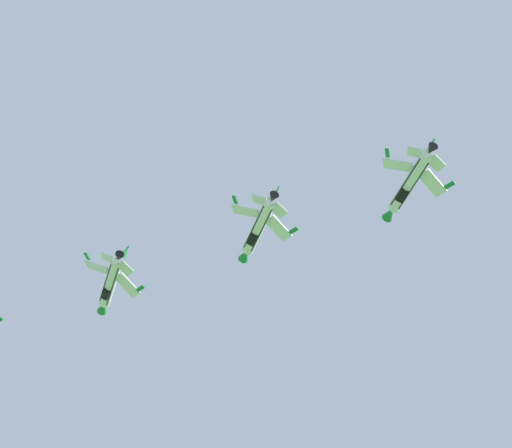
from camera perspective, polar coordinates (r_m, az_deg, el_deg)
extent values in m
cylinder|color=silver|center=(150.52, -8.45, -3.38)|extent=(4.34, 12.08, 1.70)
cube|color=#2D3338|center=(150.27, -8.54, -3.50)|extent=(3.69, 10.15, 1.00)
cone|color=#197A38|center=(156.44, -8.90, -4.81)|extent=(2.06, 2.69, 1.56)
cone|color=black|center=(145.03, -8.00, -1.93)|extent=(1.68, 1.86, 1.36)
ellipsoid|color=#192333|center=(153.04, -8.49, -3.76)|extent=(2.15, 3.45, 1.47)
cube|color=black|center=(151.87, -8.74, -4.02)|extent=(1.82, 2.45, 1.24)
cube|color=silver|center=(149.53, -9.20, -2.53)|extent=(4.22, 2.84, 2.03)
cube|color=#197A38|center=(149.03, -9.80, -1.87)|extent=(1.00, 1.70, 0.46)
cube|color=silver|center=(148.65, -7.51, -3.56)|extent=(4.16, 3.96, 2.03)
cube|color=#197A38|center=(147.43, -6.74, -3.74)|extent=(1.51, 1.60, 0.46)
cube|color=silver|center=(146.63, -8.61, -1.99)|extent=(2.29, 2.00, 1.11)
cube|color=silver|center=(146.11, -7.60, -2.60)|extent=(2.65, 2.57, 1.11)
cube|color=#197A38|center=(147.63, -7.77, -1.90)|extent=(1.87, 2.83, 2.42)
cylinder|color=silver|center=(141.38, 0.17, -0.14)|extent=(4.34, 12.08, 1.70)
cube|color=#2D3338|center=(141.07, 0.10, -0.27)|extent=(3.71, 10.16, 0.92)
cone|color=#197A38|center=(146.85, -0.63, -1.79)|extent=(2.06, 2.69, 1.56)
cone|color=black|center=(136.36, 0.98, 1.53)|extent=(1.68, 1.86, 1.36)
ellipsoid|color=#192333|center=(143.79, -0.04, -0.60)|extent=(2.12, 3.44, 1.44)
cube|color=black|center=(142.49, -0.20, -0.87)|extent=(1.80, 2.44, 1.20)
cube|color=silver|center=(140.12, -0.59, 0.74)|extent=(4.32, 2.86, 1.79)
cube|color=#197A38|center=(139.40, -1.23, 1.42)|extent=(1.00, 1.70, 0.44)
cube|color=silver|center=(139.99, 1.31, -0.25)|extent=(4.24, 4.03, 1.79)
cube|color=#197A38|center=(139.15, 2.21, -0.37)|extent=(1.51, 1.60, 0.44)
cube|color=silver|center=(137.62, 0.21, 1.40)|extent=(2.34, 2.01, 0.99)
cube|color=silver|center=(137.54, 1.34, 0.82)|extent=(2.69, 2.59, 0.99)
cube|color=#197A38|center=(139.01, 1.01, 1.52)|extent=(1.73, 2.80, 2.48)
cylinder|color=silver|center=(135.78, 8.98, 2.45)|extent=(4.34, 12.08, 1.70)
cube|color=#2D3338|center=(135.44, 8.93, 2.33)|extent=(3.71, 10.16, 0.92)
cone|color=#197A38|center=(140.71, 7.82, 0.64)|extent=(2.06, 2.69, 1.56)
cone|color=black|center=(131.33, 10.15, 4.28)|extent=(1.68, 1.86, 1.36)
ellipsoid|color=#192333|center=(138.04, 8.61, 1.94)|extent=(2.11, 3.44, 1.43)
cube|color=black|center=(136.67, 8.53, 1.67)|extent=(1.79, 2.44, 1.19)
cube|color=silver|center=(134.35, 8.28, 3.40)|extent=(4.32, 2.87, 1.77)
cube|color=#197A38|center=(133.47, 7.67, 4.12)|extent=(1.00, 1.70, 0.43)
cube|color=silver|center=(134.84, 10.24, 2.37)|extent=(4.24, 4.03, 1.77)
cube|color=#197A38|center=(134.35, 11.22, 2.24)|extent=(1.51, 1.60, 0.43)
cube|color=silver|center=(132.26, 9.27, 4.13)|extent=(2.34, 2.01, 0.98)
cube|color=silver|center=(132.55, 10.44, 3.51)|extent=(2.69, 2.59, 0.98)
cube|color=#197A38|center=(133.96, 9.99, 4.22)|extent=(1.72, 2.80, 2.48)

